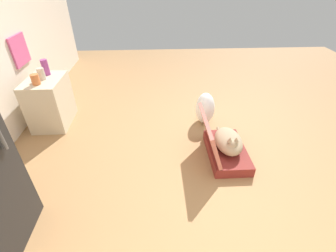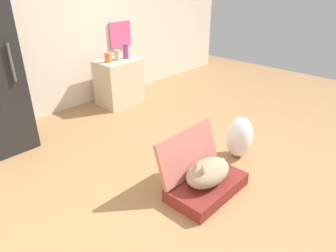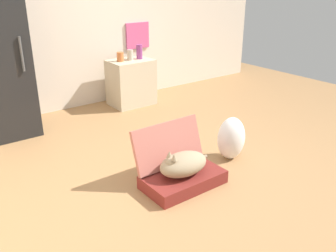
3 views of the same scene
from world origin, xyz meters
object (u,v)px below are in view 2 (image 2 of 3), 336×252
cat (207,172)px  suitcase_base (207,187)px  plastic_bag_white (240,137)px  vase_round (117,55)px  vase_short (126,51)px  vase_tall (108,57)px  side_table (119,82)px

cat → suitcase_base: bearing=-2.7°
suitcase_base → cat: size_ratio=1.30×
cat → plastic_bag_white: 0.71m
vase_round → cat: bearing=-110.7°
suitcase_base → vase_short: 2.38m
plastic_bag_white → cat: bearing=-170.1°
vase_tall → vase_short: bearing=-3.3°
vase_tall → vase_short: (0.29, -0.02, 0.04)m
side_table → vase_short: vase_short is taller
vase_tall → vase_round: (0.14, -0.01, 0.01)m
plastic_bag_white → vase_round: vase_round is taller
cat → side_table: side_table is taller
vase_tall → vase_round: vase_round is taller
plastic_bag_white → vase_round: bearing=87.2°
suitcase_base → side_table: size_ratio=1.10×
vase_tall → vase_round: size_ratio=0.87×
vase_short → side_table: bearing=177.4°
cat → side_table: (0.79, 2.10, 0.10)m
suitcase_base → vase_round: (0.78, 2.09, 0.63)m
plastic_bag_white → vase_tall: vase_tall is taller
suitcase_base → plastic_bag_white: (0.69, 0.12, 0.15)m
vase_short → cat: bearing=-114.1°
vase_tall → vase_short: 0.29m
vase_tall → plastic_bag_white: bearing=-88.7°
plastic_bag_white → side_table: bearing=87.2°
side_table → vase_round: 0.38m
plastic_bag_white → vase_round: size_ratio=3.04×
side_table → vase_round: (0.00, -0.00, 0.38)m
plastic_bag_white → side_table: (0.10, 1.98, 0.10)m
suitcase_base → vase_round: size_ratio=4.90×
plastic_bag_white → vase_tall: (-0.05, 1.99, 0.46)m
cat → vase_round: size_ratio=3.76×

